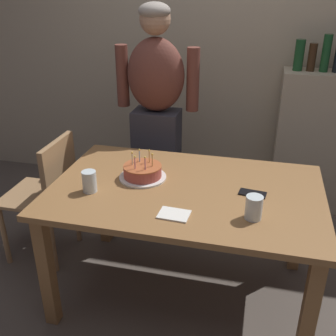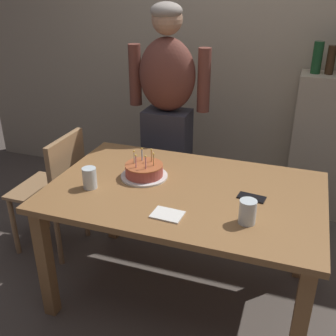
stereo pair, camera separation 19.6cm
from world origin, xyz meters
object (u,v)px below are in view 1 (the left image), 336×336
(cell_phone, at_px, (253,193))
(person_man_bearded, at_px, (156,117))
(water_glass_far, at_px, (89,181))
(napkin_stack, at_px, (174,214))
(birthday_cake, at_px, (143,172))
(dining_chair, at_px, (48,189))
(water_glass_near, at_px, (254,208))

(cell_phone, distance_m, person_man_bearded, 1.08)
(water_glass_far, distance_m, napkin_stack, 0.52)
(cell_phone, relative_size, napkin_stack, 0.95)
(birthday_cake, height_order, cell_phone, birthday_cake)
(napkin_stack, xyz_separation_m, person_man_bearded, (-0.38, 1.08, 0.13))
(birthday_cake, bearing_deg, dining_chair, 171.23)
(napkin_stack, bearing_deg, water_glass_far, 165.44)
(water_glass_near, relative_size, dining_chair, 0.14)
(water_glass_near, distance_m, dining_chair, 1.43)
(dining_chair, bearing_deg, napkin_stack, 64.66)
(cell_phone, height_order, dining_chair, dining_chair)
(cell_phone, distance_m, dining_chair, 1.36)
(person_man_bearded, bearing_deg, birthday_cake, 98.92)
(water_glass_near, bearing_deg, person_man_bearded, 126.82)
(birthday_cake, distance_m, napkin_stack, 0.44)
(birthday_cake, distance_m, cell_phone, 0.63)
(birthday_cake, relative_size, person_man_bearded, 0.17)
(water_glass_near, relative_size, napkin_stack, 0.79)
(water_glass_far, height_order, cell_phone, water_glass_far)
(birthday_cake, bearing_deg, person_man_bearded, 98.92)
(cell_phone, xyz_separation_m, person_man_bearded, (-0.75, 0.77, 0.13))
(water_glass_near, height_order, water_glass_far, same)
(napkin_stack, bearing_deg, water_glass_near, 9.69)
(water_glass_near, relative_size, person_man_bearded, 0.07)
(water_glass_far, distance_m, dining_chair, 0.64)
(birthday_cake, xyz_separation_m, person_man_bearded, (-0.11, 0.73, 0.10))
(water_glass_far, relative_size, cell_phone, 0.83)
(dining_chair, bearing_deg, birthday_cake, 81.23)
(dining_chair, bearing_deg, cell_phone, 83.52)
(water_glass_near, xyz_separation_m, cell_phone, (-0.01, 0.24, -0.06))
(person_man_bearded, height_order, dining_chair, person_man_bearded)
(cell_phone, bearing_deg, person_man_bearded, 141.35)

